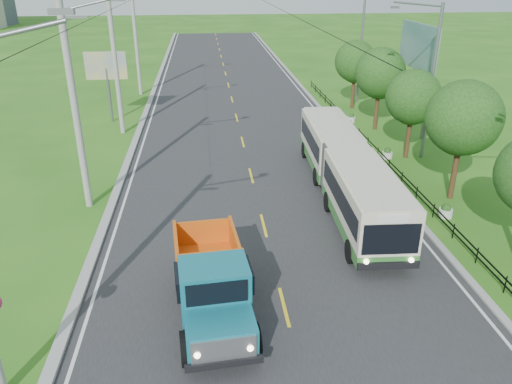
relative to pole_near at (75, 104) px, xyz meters
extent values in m
plane|color=#276317|center=(8.26, -9.00, -5.09)|extent=(240.00, 240.00, 0.00)
cube|color=#28282B|center=(8.26, 11.00, -5.08)|extent=(14.00, 120.00, 0.02)
cube|color=#9E9E99|center=(1.06, 11.00, -5.02)|extent=(0.40, 120.00, 0.15)
cube|color=#9E9E99|center=(15.41, 11.00, -5.04)|extent=(0.30, 120.00, 0.10)
cube|color=silver|center=(1.61, 11.00, -5.07)|extent=(0.12, 120.00, 0.00)
cube|color=silver|center=(14.91, 11.00, -5.07)|extent=(0.12, 120.00, 0.00)
cube|color=yellow|center=(8.26, -9.00, -5.07)|extent=(0.12, 2.20, 0.00)
cube|color=black|center=(16.26, 5.00, -4.79)|extent=(0.04, 40.00, 0.60)
cube|color=slate|center=(3.06, -12.00, 4.81)|extent=(0.50, 0.18, 0.12)
cylinder|color=gray|center=(-0.04, 0.00, -0.09)|extent=(0.32, 0.32, 10.00)
cube|color=slate|center=(0.46, 0.00, 3.71)|extent=(1.20, 0.10, 0.10)
cylinder|color=gray|center=(-0.04, 12.00, -0.09)|extent=(0.32, 0.32, 10.00)
cube|color=slate|center=(0.46, 12.00, 3.71)|extent=(1.20, 0.10, 0.10)
cylinder|color=gray|center=(-0.04, 24.00, -0.09)|extent=(0.32, 0.32, 10.00)
cylinder|color=#382314|center=(18.06, -1.00, -3.41)|extent=(0.28, 0.28, 3.36)
sphere|color=#183F12|center=(18.06, -1.00, -0.89)|extent=(3.60, 3.60, 3.60)
sphere|color=#183F12|center=(18.26, -0.50, -1.61)|extent=(2.64, 2.64, 2.64)
cylinder|color=#382314|center=(18.06, 5.00, -3.58)|extent=(0.28, 0.28, 3.02)
sphere|color=#183F12|center=(18.06, 5.00, -1.31)|extent=(3.24, 3.24, 3.24)
sphere|color=#183F12|center=(18.26, 5.50, -1.96)|extent=(2.38, 2.38, 2.38)
cylinder|color=#382314|center=(18.06, 11.00, -3.47)|extent=(0.28, 0.28, 3.25)
sphere|color=#183F12|center=(18.06, 11.00, -1.03)|extent=(3.48, 3.48, 3.48)
sphere|color=#183F12|center=(18.26, 11.50, -1.73)|extent=(2.55, 2.55, 2.55)
cylinder|color=#382314|center=(18.06, 17.00, -3.55)|extent=(0.28, 0.28, 3.08)
sphere|color=#183F12|center=(18.06, 17.00, -1.24)|extent=(3.30, 3.30, 3.30)
sphere|color=#183F12|center=(18.26, 17.50, -1.90)|extent=(2.42, 2.42, 2.42)
cylinder|color=slate|center=(19.06, 5.00, -0.59)|extent=(0.20, 0.20, 9.00)
cylinder|color=slate|center=(17.66, 5.00, 3.81)|extent=(2.80, 0.10, 0.34)
cube|color=slate|center=(16.36, 5.00, 3.66)|extent=(0.45, 0.16, 0.12)
cylinder|color=slate|center=(19.06, 19.00, -0.59)|extent=(0.20, 0.20, 9.00)
cylinder|color=silver|center=(16.86, -3.00, -4.89)|extent=(0.64, 0.64, 0.40)
sphere|color=#183F12|center=(16.86, -3.00, -4.64)|extent=(0.44, 0.44, 0.44)
cylinder|color=silver|center=(16.86, 5.00, -4.89)|extent=(0.64, 0.64, 0.40)
sphere|color=#183F12|center=(16.86, 5.00, -4.64)|extent=(0.44, 0.44, 0.44)
cylinder|color=silver|center=(16.86, 13.00, -4.89)|extent=(0.64, 0.64, 0.40)
sphere|color=#183F12|center=(16.86, 13.00, -4.64)|extent=(0.44, 0.44, 0.44)
cylinder|color=slate|center=(-1.24, 15.00, -3.09)|extent=(0.20, 0.20, 4.00)
cube|color=yellow|center=(-1.24, 15.00, -0.89)|extent=(3.00, 0.15, 2.00)
cylinder|color=slate|center=(20.56, 8.50, -2.59)|extent=(0.24, 0.24, 5.00)
cylinder|color=slate|center=(20.56, 13.50, -2.59)|extent=(0.24, 0.24, 5.00)
cube|color=#144C47|center=(20.56, 11.00, 0.71)|extent=(0.20, 6.00, 3.00)
cube|color=#31732E|center=(12.48, -4.26, -4.35)|extent=(2.64, 7.11, 0.51)
cube|color=beige|center=(12.48, -4.26, -3.19)|extent=(2.64, 7.11, 1.81)
cube|color=black|center=(12.48, -4.26, -3.18)|extent=(2.65, 6.55, 0.89)
cube|color=#31732E|center=(12.81, 3.45, -4.35)|extent=(2.62, 6.64, 0.51)
cube|color=beige|center=(12.81, 3.45, -3.19)|extent=(2.62, 6.64, 1.81)
cube|color=black|center=(12.81, 3.45, -3.18)|extent=(2.63, 6.08, 0.89)
cube|color=#4C4C4C|center=(12.65, -0.29, -3.45)|extent=(2.24, 1.03, 2.23)
cube|color=black|center=(12.33, -7.78, -3.34)|extent=(2.11, 0.15, 1.22)
cylinder|color=black|center=(11.33, -6.41, -4.61)|extent=(0.34, 0.99, 0.97)
cylinder|color=black|center=(13.44, -6.50, -4.61)|extent=(0.34, 0.99, 0.97)
cylinder|color=black|center=(11.53, -1.83, -4.61)|extent=(0.34, 0.99, 0.97)
cylinder|color=black|center=(13.64, -1.92, -4.61)|extent=(0.34, 0.99, 0.97)
cylinder|color=black|center=(11.66, 1.35, -4.61)|extent=(0.34, 0.99, 0.97)
cylinder|color=black|center=(13.77, 1.26, -4.61)|extent=(0.34, 0.99, 0.97)
cylinder|color=black|center=(11.85, 5.65, -4.61)|extent=(0.34, 0.99, 0.97)
cylinder|color=black|center=(13.96, 5.56, -4.61)|extent=(0.34, 0.99, 0.97)
cube|color=#156B7E|center=(6.00, -11.43, -4.04)|extent=(2.13, 1.51, 0.96)
cube|color=#156B7E|center=(5.88, -10.00, -3.56)|extent=(2.24, 1.71, 1.92)
cube|color=black|center=(5.88, -10.00, -3.08)|extent=(2.42, 1.44, 0.67)
cube|color=black|center=(5.81, -9.23, -4.47)|extent=(1.45, 5.83, 0.24)
cube|color=#CB5313|center=(5.67, -7.60, -3.51)|extent=(2.45, 3.06, 1.25)
cylinder|color=black|center=(4.98, -11.33, -4.57)|extent=(0.43, 1.08, 1.06)
cylinder|color=black|center=(6.99, -11.15, -4.57)|extent=(0.43, 1.08, 1.06)
cylinder|color=black|center=(4.65, -7.50, -4.57)|extent=(0.43, 1.08, 1.06)
cylinder|color=black|center=(6.66, -7.33, -4.57)|extent=(0.43, 1.08, 1.06)
camera|label=1|loc=(5.83, -22.90, 5.59)|focal=35.00mm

